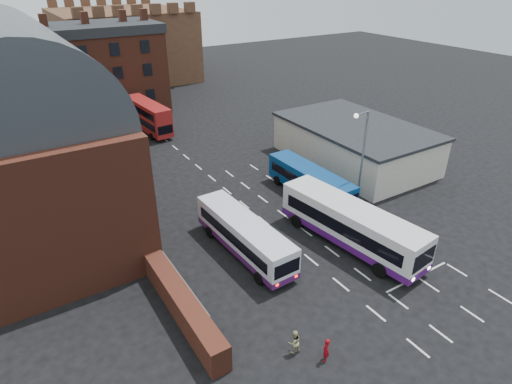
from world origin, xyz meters
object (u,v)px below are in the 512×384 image
bus_white_inbound (351,223)px  street_lamp (361,151)px  pedestrian_beige (294,342)px  pedestrian_red (326,350)px  bus_blue (310,180)px  bus_white_outbound (244,234)px  bus_red_double (148,116)px

bus_white_inbound → street_lamp: (4.61, 4.19, 3.34)m
pedestrian_beige → pedestrian_red: bearing=136.5°
bus_white_inbound → bus_blue: (2.31, 7.76, -0.34)m
bus_white_outbound → street_lamp: 12.50m
bus_white_inbound → bus_blue: size_ratio=1.23×
bus_white_outbound → bus_white_inbound: (7.32, -3.38, 0.32)m
bus_white_inbound → pedestrian_beige: 11.60m
bus_red_double → pedestrian_beige: bearing=77.0°
bus_white_outbound → street_lamp: size_ratio=1.17×
bus_white_outbound → pedestrian_red: size_ratio=6.80×
bus_red_double → street_lamp: size_ratio=1.11×
bus_white_inbound → bus_red_double: size_ratio=1.27×
pedestrian_beige → street_lamp: bearing=-137.2°
bus_white_inbound → bus_blue: 8.10m
bus_red_double → street_lamp: street_lamp is taller
bus_white_inbound → bus_blue: bus_white_inbound is taller
bus_white_outbound → bus_blue: 10.58m
bus_blue → pedestrian_beige: size_ratio=6.62×
bus_red_double → street_lamp: 29.93m
bus_white_outbound → pedestrian_red: 10.98m
bus_white_inbound → pedestrian_red: 11.51m
bus_white_inbound → street_lamp: street_lamp is taller
bus_red_double → pedestrian_beige: (-5.49, -38.71, -1.28)m
bus_red_double → pedestrian_red: bearing=78.8°
bus_blue → pedestrian_beige: bus_blue is taller
bus_red_double → pedestrian_red: size_ratio=6.48×
bus_white_inbound → bus_red_double: 32.86m
bus_blue → bus_red_double: 25.68m
bus_white_outbound → pedestrian_red: (-1.34, -10.86, -0.88)m
bus_red_double → street_lamp: bearing=102.4°
street_lamp → bus_blue: bearing=122.8°
bus_blue → pedestrian_red: bus_blue is taller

